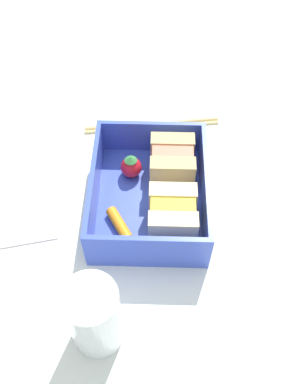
{
  "coord_description": "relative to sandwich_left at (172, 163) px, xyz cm",
  "views": [
    {
      "loc": [
        31.65,
        0.85,
        45.8
      ],
      "look_at": [
        0.0,
        0.0,
        2.7
      ],
      "focal_mm": 40.0,
      "sensor_mm": 36.0,
      "label": 1
    }
  ],
  "objects": [
    {
      "name": "ground_plane",
      "position": [
        4.04,
        -2.82,
        -4.68
      ],
      "size": [
        120.0,
        120.0,
        2.0
      ],
      "primitive_type": "cube",
      "color": "silver"
    },
    {
      "name": "bento_tray",
      "position": [
        4.04,
        -2.82,
        -3.08
      ],
      "size": [
        17.97,
        14.31,
        1.2
      ],
      "primitive_type": "cube",
      "color": "blue",
      "rests_on": "ground_plane"
    },
    {
      "name": "bento_rim",
      "position": [
        4.04,
        -2.82,
        0.01
      ],
      "size": [
        17.97,
        14.31,
        4.97
      ],
      "color": "blue",
      "rests_on": "bento_tray"
    },
    {
      "name": "sandwich_left",
      "position": [
        0.0,
        0.0,
        0.0
      ],
      "size": [
        6.13,
        5.63,
        4.95
      ],
      "color": "tan",
      "rests_on": "bento_tray"
    },
    {
      "name": "sandwich_center_left",
      "position": [
        8.08,
        0.0,
        0.0
      ],
      "size": [
        6.13,
        5.63,
        4.95
      ],
      "color": "beige",
      "rests_on": "bento_tray"
    },
    {
      "name": "strawberry_far_left",
      "position": [
        -0.01,
        -5.34,
        -0.97
      ],
      "size": [
        2.78,
        2.78,
        3.38
      ],
      "color": "red",
      "rests_on": "bento_tray"
    },
    {
      "name": "carrot_stick_far_left",
      "position": [
        8.35,
        -6.37,
        -1.8
      ],
      "size": [
        4.71,
        3.53,
        1.35
      ],
      "primitive_type": "cylinder",
      "rotation": [
        1.57,
        0.0,
        2.1
      ],
      "color": "orange",
      "rests_on": "bento_tray"
    },
    {
      "name": "chopstick_pair",
      "position": [
        -10.25,
        -3.05,
        -3.33
      ],
      "size": [
        4.14,
        20.03,
        0.7
      ],
      "color": "tan",
      "rests_on": "ground_plane"
    },
    {
      "name": "drinking_glass",
      "position": [
        20.97,
        -7.75,
        1.27
      ],
      "size": [
        5.41,
        5.41,
        9.89
      ],
      "primitive_type": "cylinder",
      "color": "white",
      "rests_on": "ground_plane"
    },
    {
      "name": "folded_napkin",
      "position": [
        4.65,
        -20.1,
        -3.48
      ],
      "size": [
        14.25,
        12.39,
        0.4
      ],
      "primitive_type": "cube",
      "rotation": [
        0.0,
        0.0,
        0.23
      ],
      "color": "silver",
      "rests_on": "ground_plane"
    }
  ]
}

